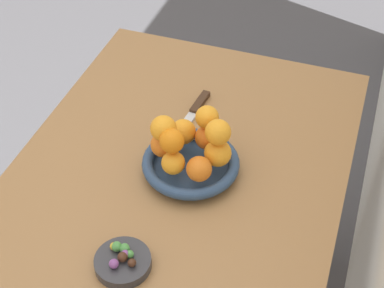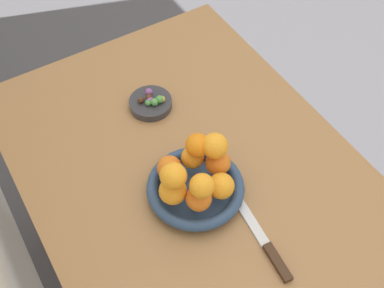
{
  "view_description": "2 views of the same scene",
  "coord_description": "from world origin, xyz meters",
  "px_view_note": "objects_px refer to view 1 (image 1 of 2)",
  "views": [
    {
      "loc": [
        0.86,
        0.34,
        1.72
      ],
      "look_at": [
        -0.01,
        0.04,
        0.86
      ],
      "focal_mm": 55.0,
      "sensor_mm": 36.0,
      "label": 1
    },
    {
      "loc": [
        -0.54,
        0.34,
        1.7
      ],
      "look_at": [
        -0.0,
        0.02,
        0.88
      ],
      "focal_mm": 45.0,
      "sensor_mm": 36.0,
      "label": 2
    }
  ],
  "objects_px": {
    "orange_9": "(163,128)",
    "candy_ball_1": "(114,264)",
    "candy_ball_6": "(132,263)",
    "orange_0": "(173,163)",
    "orange_5": "(163,145)",
    "orange_6": "(173,142)",
    "candy_ball_2": "(117,247)",
    "candy_ball_5": "(123,257)",
    "orange_2": "(218,153)",
    "orange_8": "(207,117)",
    "candy_ball_0": "(125,254)",
    "knife": "(190,117)",
    "candy_ball_4": "(130,254)",
    "orange_7": "(218,132)",
    "orange_4": "(183,132)",
    "fruit_bowl": "(191,164)",
    "orange_3": "(207,137)",
    "dining_table": "(174,205)",
    "candy_ball_7": "(125,248)",
    "candy_ball_3": "(114,246)",
    "candy_dish": "(123,263)",
    "orange_1": "(199,169)"
  },
  "relations": [
    {
      "from": "orange_6",
      "to": "candy_ball_4",
      "type": "xyz_separation_m",
      "value": [
        0.24,
        -0.0,
        -0.09
      ]
    },
    {
      "from": "candy_dish",
      "to": "orange_1",
      "type": "relative_size",
      "value": 2.0
    },
    {
      "from": "orange_4",
      "to": "knife",
      "type": "bearing_deg",
      "value": -167.96
    },
    {
      "from": "fruit_bowl",
      "to": "candy_ball_2",
      "type": "bearing_deg",
      "value": -12.23
    },
    {
      "from": "orange_3",
      "to": "candy_ball_7",
      "type": "bearing_deg",
      "value": -11.53
    },
    {
      "from": "orange_5",
      "to": "candy_ball_0",
      "type": "distance_m",
      "value": 0.28
    },
    {
      "from": "orange_2",
      "to": "candy_ball_3",
      "type": "height_order",
      "value": "orange_2"
    },
    {
      "from": "fruit_bowl",
      "to": "orange_2",
      "type": "height_order",
      "value": "orange_2"
    },
    {
      "from": "orange_2",
      "to": "orange_8",
      "type": "distance_m",
      "value": 0.08
    },
    {
      "from": "orange_5",
      "to": "candy_ball_2",
      "type": "relative_size",
      "value": 2.76
    },
    {
      "from": "orange_6",
      "to": "candy_ball_4",
      "type": "distance_m",
      "value": 0.26
    },
    {
      "from": "orange_9",
      "to": "candy_ball_0",
      "type": "relative_size",
      "value": 3.24
    },
    {
      "from": "orange_7",
      "to": "orange_3",
      "type": "bearing_deg",
      "value": -138.81
    },
    {
      "from": "orange_0",
      "to": "orange_3",
      "type": "bearing_deg",
      "value": 155.62
    },
    {
      "from": "candy_ball_6",
      "to": "candy_ball_1",
      "type": "bearing_deg",
      "value": -66.06
    },
    {
      "from": "orange_8",
      "to": "candy_ball_7",
      "type": "relative_size",
      "value": 2.61
    },
    {
      "from": "candy_dish",
      "to": "orange_1",
      "type": "bearing_deg",
      "value": 162.14
    },
    {
      "from": "candy_ball_2",
      "to": "candy_ball_6",
      "type": "bearing_deg",
      "value": 60.17
    },
    {
      "from": "knife",
      "to": "candy_ball_3",
      "type": "bearing_deg",
      "value": -0.52
    },
    {
      "from": "orange_4",
      "to": "candy_ball_5",
      "type": "distance_m",
      "value": 0.35
    },
    {
      "from": "candy_ball_4",
      "to": "candy_ball_6",
      "type": "distance_m",
      "value": 0.02
    },
    {
      "from": "orange_1",
      "to": "orange_2",
      "type": "bearing_deg",
      "value": 157.18
    },
    {
      "from": "orange_4",
      "to": "orange_0",
      "type": "bearing_deg",
      "value": 6.96
    },
    {
      "from": "orange_4",
      "to": "candy_ball_2",
      "type": "height_order",
      "value": "orange_4"
    },
    {
      "from": "orange_6",
      "to": "orange_7",
      "type": "relative_size",
      "value": 0.95
    },
    {
      "from": "orange_5",
      "to": "candy_ball_6",
      "type": "distance_m",
      "value": 0.3
    },
    {
      "from": "candy_ball_1",
      "to": "candy_ball_3",
      "type": "height_order",
      "value": "candy_ball_1"
    },
    {
      "from": "candy_ball_0",
      "to": "knife",
      "type": "bearing_deg",
      "value": -176.89
    },
    {
      "from": "orange_5",
      "to": "orange_7",
      "type": "height_order",
      "value": "orange_7"
    },
    {
      "from": "orange_4",
      "to": "candy_ball_2",
      "type": "relative_size",
      "value": 2.81
    },
    {
      "from": "orange_9",
      "to": "candy_ball_1",
      "type": "distance_m",
      "value": 0.32
    },
    {
      "from": "orange_6",
      "to": "candy_ball_2",
      "type": "bearing_deg",
      "value": -8.39
    },
    {
      "from": "candy_ball_1",
      "to": "orange_5",
      "type": "bearing_deg",
      "value": -177.24
    },
    {
      "from": "candy_ball_2",
      "to": "candy_ball_4",
      "type": "bearing_deg",
      "value": 77.68
    },
    {
      "from": "orange_4",
      "to": "orange_5",
      "type": "bearing_deg",
      "value": -26.96
    },
    {
      "from": "dining_table",
      "to": "candy_ball_6",
      "type": "height_order",
      "value": "candy_ball_6"
    },
    {
      "from": "orange_2",
      "to": "candy_ball_2",
      "type": "xyz_separation_m",
      "value": [
        0.28,
        -0.12,
        -0.04
      ]
    },
    {
      "from": "fruit_bowl",
      "to": "orange_5",
      "type": "relative_size",
      "value": 3.85
    },
    {
      "from": "candy_ball_1",
      "to": "candy_ball_5",
      "type": "height_order",
      "value": "candy_ball_5"
    },
    {
      "from": "orange_0",
      "to": "orange_5",
      "type": "bearing_deg",
      "value": -137.81
    },
    {
      "from": "fruit_bowl",
      "to": "orange_5",
      "type": "bearing_deg",
      "value": -84.38
    },
    {
      "from": "candy_dish",
      "to": "candy_ball_4",
      "type": "relative_size",
      "value": 6.91
    },
    {
      "from": "orange_0",
      "to": "candy_ball_4",
      "type": "xyz_separation_m",
      "value": [
        0.23,
        -0.0,
        -0.04
      ]
    },
    {
      "from": "candy_ball_5",
      "to": "candy_ball_7",
      "type": "bearing_deg",
      "value": -167.02
    },
    {
      "from": "orange_7",
      "to": "orange_9",
      "type": "relative_size",
      "value": 0.99
    },
    {
      "from": "orange_6",
      "to": "knife",
      "type": "xyz_separation_m",
      "value": [
        -0.22,
        -0.04,
        -0.12
      ]
    },
    {
      "from": "candy_ball_5",
      "to": "orange_5",
      "type": "bearing_deg",
      "value": -175.13
    },
    {
      "from": "orange_7",
      "to": "candy_ball_3",
      "type": "xyz_separation_m",
      "value": [
        0.28,
        -0.13,
        -0.1
      ]
    },
    {
      "from": "candy_ball_0",
      "to": "orange_8",
      "type": "bearing_deg",
      "value": 170.6
    },
    {
      "from": "candy_ball_3",
      "to": "candy_ball_4",
      "type": "bearing_deg",
      "value": 79.29
    }
  ]
}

